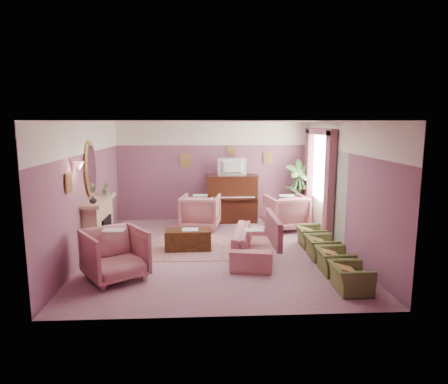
{
  "coord_description": "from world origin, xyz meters",
  "views": [
    {
      "loc": [
        -0.31,
        -8.38,
        2.76
      ],
      "look_at": [
        0.15,
        0.4,
        1.25
      ],
      "focal_mm": 32.0,
      "sensor_mm": 36.0,
      "label": 1
    }
  ],
  "objects_px": {
    "piano": "(232,199)",
    "floral_armchair_right": "(286,210)",
    "floral_armchair_left": "(200,210)",
    "side_table": "(294,209)",
    "coffee_table": "(188,240)",
    "olive_chair_a": "(351,274)",
    "olive_chair_d": "(311,233)",
    "olive_chair_b": "(334,257)",
    "olive_chair_c": "(322,244)",
    "floral_armchair_front": "(115,252)",
    "sofa": "(254,238)",
    "television": "(232,166)"
  },
  "relations": [
    {
      "from": "coffee_table",
      "to": "floral_armchair_left",
      "type": "distance_m",
      "value": 1.79
    },
    {
      "from": "television",
      "to": "coffee_table",
      "type": "relative_size",
      "value": 0.8
    },
    {
      "from": "coffee_table",
      "to": "floral_armchair_left",
      "type": "bearing_deg",
      "value": 81.28
    },
    {
      "from": "coffee_table",
      "to": "olive_chair_b",
      "type": "xyz_separation_m",
      "value": [
        2.78,
        -1.55,
        0.08
      ]
    },
    {
      "from": "olive_chair_b",
      "to": "coffee_table",
      "type": "bearing_deg",
      "value": 150.78
    },
    {
      "from": "side_table",
      "to": "olive_chair_a",
      "type": "bearing_deg",
      "value": -91.93
    },
    {
      "from": "olive_chair_a",
      "to": "olive_chair_d",
      "type": "xyz_separation_m",
      "value": [
        0.0,
        2.46,
        0.0
      ]
    },
    {
      "from": "olive_chair_b",
      "to": "piano",
      "type": "bearing_deg",
      "value": 111.67
    },
    {
      "from": "piano",
      "to": "side_table",
      "type": "distance_m",
      "value": 1.81
    },
    {
      "from": "olive_chair_c",
      "to": "olive_chair_d",
      "type": "xyz_separation_m",
      "value": [
        0.0,
        0.82,
        0.0
      ]
    },
    {
      "from": "sofa",
      "to": "olive_chair_a",
      "type": "xyz_separation_m",
      "value": [
        1.38,
        -1.79,
        -0.11
      ]
    },
    {
      "from": "coffee_table",
      "to": "olive_chair_c",
      "type": "bearing_deg",
      "value": -14.8
    },
    {
      "from": "coffee_table",
      "to": "television",
      "type": "bearing_deg",
      "value": 64.91
    },
    {
      "from": "olive_chair_b",
      "to": "olive_chair_d",
      "type": "bearing_deg",
      "value": 90.0
    },
    {
      "from": "television",
      "to": "floral_armchair_front",
      "type": "distance_m",
      "value": 4.87
    },
    {
      "from": "piano",
      "to": "sofa",
      "type": "relative_size",
      "value": 0.68
    },
    {
      "from": "piano",
      "to": "floral_armchair_left",
      "type": "height_order",
      "value": "piano"
    },
    {
      "from": "floral_armchair_front",
      "to": "side_table",
      "type": "xyz_separation_m",
      "value": [
        4.18,
        4.11,
        -0.16
      ]
    },
    {
      "from": "olive_chair_d",
      "to": "coffee_table",
      "type": "bearing_deg",
      "value": -178.23
    },
    {
      "from": "piano",
      "to": "floral_armchair_right",
      "type": "height_order",
      "value": "piano"
    },
    {
      "from": "sofa",
      "to": "olive_chair_b",
      "type": "distance_m",
      "value": 1.69
    },
    {
      "from": "floral_armchair_left",
      "to": "side_table",
      "type": "height_order",
      "value": "floral_armchair_left"
    },
    {
      "from": "olive_chair_d",
      "to": "olive_chair_c",
      "type": "bearing_deg",
      "value": -90.0
    },
    {
      "from": "coffee_table",
      "to": "floral_armchair_right",
      "type": "xyz_separation_m",
      "value": [
        2.52,
        1.59,
        0.28
      ]
    },
    {
      "from": "floral_armchair_right",
      "to": "olive_chair_c",
      "type": "height_order",
      "value": "floral_armchair_right"
    },
    {
      "from": "piano",
      "to": "side_table",
      "type": "xyz_separation_m",
      "value": [
        1.78,
        -0.04,
        -0.3
      ]
    },
    {
      "from": "television",
      "to": "sofa",
      "type": "relative_size",
      "value": 0.39
    },
    {
      "from": "floral_armchair_right",
      "to": "olive_chair_a",
      "type": "height_order",
      "value": "floral_armchair_right"
    },
    {
      "from": "floral_armchair_right",
      "to": "sofa",
      "type": "bearing_deg",
      "value": -117.49
    },
    {
      "from": "olive_chair_c",
      "to": "olive_chair_d",
      "type": "bearing_deg",
      "value": 90.0
    },
    {
      "from": "piano",
      "to": "floral_armchair_front",
      "type": "xyz_separation_m",
      "value": [
        -2.4,
        -4.15,
        -0.14
      ]
    },
    {
      "from": "piano",
      "to": "floral_armchair_right",
      "type": "xyz_separation_m",
      "value": [
        1.36,
        -0.94,
        -0.14
      ]
    },
    {
      "from": "olive_chair_b",
      "to": "side_table",
      "type": "bearing_deg",
      "value": 87.68
    },
    {
      "from": "coffee_table",
      "to": "sofa",
      "type": "bearing_deg",
      "value": -22.69
    },
    {
      "from": "olive_chair_d",
      "to": "side_table",
      "type": "bearing_deg",
      "value": 86.09
    },
    {
      "from": "coffee_table",
      "to": "side_table",
      "type": "distance_m",
      "value": 3.85
    },
    {
      "from": "olive_chair_a",
      "to": "olive_chair_d",
      "type": "relative_size",
      "value": 1.0
    },
    {
      "from": "piano",
      "to": "floral_armchair_right",
      "type": "bearing_deg",
      "value": -34.47
    },
    {
      "from": "sofa",
      "to": "floral_armchair_right",
      "type": "bearing_deg",
      "value": 62.51
    },
    {
      "from": "piano",
      "to": "television",
      "type": "xyz_separation_m",
      "value": [
        0.0,
        -0.05,
        0.95
      ]
    },
    {
      "from": "olive_chair_b",
      "to": "olive_chair_c",
      "type": "height_order",
      "value": "same"
    },
    {
      "from": "coffee_table",
      "to": "olive_chair_b",
      "type": "distance_m",
      "value": 3.18
    },
    {
      "from": "coffee_table",
      "to": "olive_chair_a",
      "type": "relative_size",
      "value": 1.43
    },
    {
      "from": "floral_armchair_right",
      "to": "olive_chair_a",
      "type": "bearing_deg",
      "value": -86.31
    },
    {
      "from": "side_table",
      "to": "piano",
      "type": "bearing_deg",
      "value": 178.72
    },
    {
      "from": "coffee_table",
      "to": "sofa",
      "type": "relative_size",
      "value": 0.49
    },
    {
      "from": "floral_armchair_left",
      "to": "olive_chair_b",
      "type": "relative_size",
      "value": 1.45
    },
    {
      "from": "sofa",
      "to": "side_table",
      "type": "relative_size",
      "value": 2.93
    },
    {
      "from": "olive_chair_a",
      "to": "side_table",
      "type": "distance_m",
      "value": 4.86
    },
    {
      "from": "sofa",
      "to": "piano",
      "type": "bearing_deg",
      "value": 94.35
    }
  ]
}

